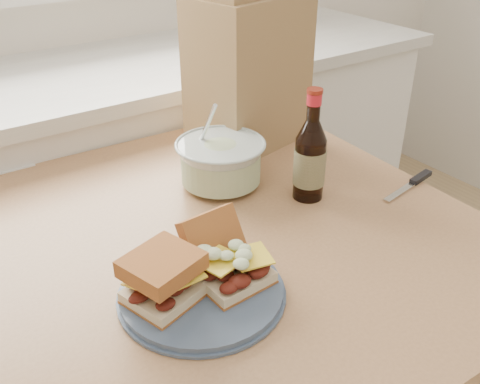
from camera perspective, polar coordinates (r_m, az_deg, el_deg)
cabinet_run at (r=1.87m, az=-15.21°, el=-1.58°), size 2.50×0.64×0.94m
dining_table at (r=1.13m, az=-1.95°, el=-9.33°), size 1.04×1.04×0.83m
plate at (r=0.90m, az=-4.10°, el=-10.53°), size 0.27×0.27×0.02m
sandwich_left at (r=0.86m, az=-8.20°, el=-9.02°), size 0.13×0.13×0.08m
sandwich_right at (r=0.90m, az=-1.52°, el=-7.06°), size 0.12×0.16×0.10m
coleslaw_bowl at (r=1.19m, az=-2.07°, el=2.99°), size 0.20×0.20×0.20m
beer_bottle at (r=1.14m, az=7.48°, el=3.56°), size 0.07×0.07×0.25m
knife at (r=1.28m, az=18.22°, el=1.14°), size 0.18×0.05×0.01m
paper_bag at (r=1.36m, az=0.94°, el=12.65°), size 0.32×0.24×0.37m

